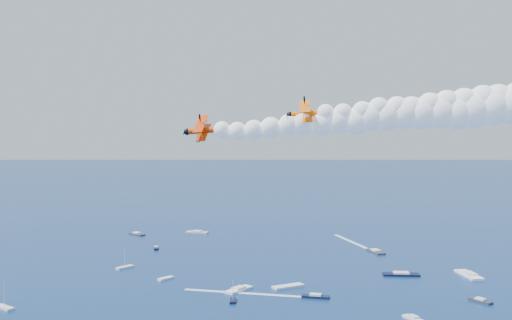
% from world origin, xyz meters
% --- Properties ---
extents(biplane_lead, '(8.39, 9.91, 6.96)m').
position_xyz_m(biplane_lead, '(10.63, 18.55, 54.18)').
color(biplane_lead, '#FF6B05').
extents(biplane_trail, '(8.26, 9.86, 7.43)m').
position_xyz_m(biplane_trail, '(-5.70, 15.44, 51.55)').
color(biplane_trail, '#DF3A04').
extents(smoke_trail_lead, '(59.69, 31.68, 10.76)m').
position_xyz_m(smoke_trail_lead, '(38.80, 25.44, 56.38)').
color(smoke_trail_lead, white).
extents(smoke_trail_trail, '(59.59, 29.60, 10.76)m').
position_xyz_m(smoke_trail_trail, '(22.61, 21.72, 53.75)').
color(smoke_trail_trail, white).
extents(spectator_boats, '(247.68, 174.42, 0.70)m').
position_xyz_m(spectator_boats, '(-6.78, 114.00, 0.35)').
color(spectator_boats, black).
rests_on(spectator_boats, ground).
extents(boat_wakes, '(48.56, 116.31, 0.04)m').
position_xyz_m(boat_wakes, '(-21.80, 151.56, 0.03)').
color(boat_wakes, white).
rests_on(boat_wakes, ground).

